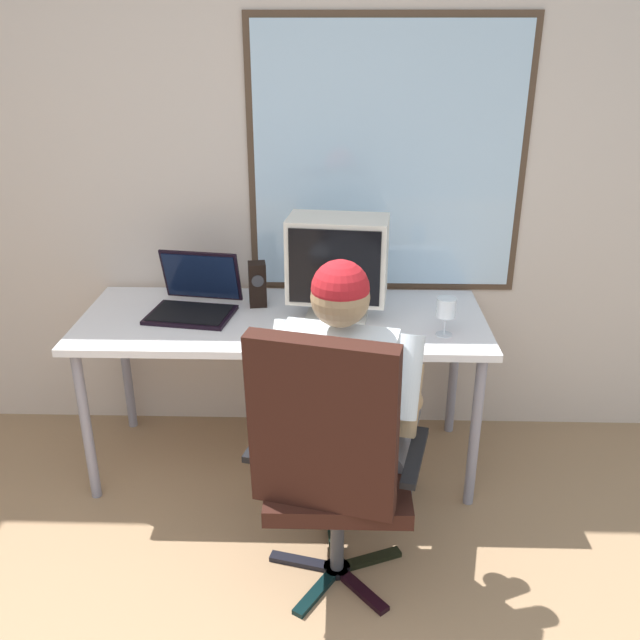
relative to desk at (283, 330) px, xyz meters
name	(u,v)px	position (x,y,z in m)	size (l,w,h in m)	color
wall_rear	(256,136)	(-0.13, 0.40, 0.76)	(5.01, 0.08, 2.86)	beige
desk	(283,330)	(0.00, 0.00, 0.00)	(1.73, 0.69, 0.73)	gray
office_chair	(330,457)	(0.22, -0.81, -0.09)	(0.64, 0.57, 1.06)	black
person_seated	(347,404)	(0.27, -0.55, -0.04)	(0.62, 0.86, 1.21)	#4F4E54
crt_monitor	(338,261)	(0.23, 0.01, 0.31)	(0.43, 0.27, 0.44)	beige
laptop	(195,296)	(-0.38, 0.07, 0.13)	(0.40, 0.37, 0.25)	black
wine_glass	(446,309)	(0.66, -0.16, 0.17)	(0.08, 0.08, 0.16)	silver
desk_speaker	(257,284)	(-0.12, 0.14, 0.16)	(0.09, 0.09, 0.20)	black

